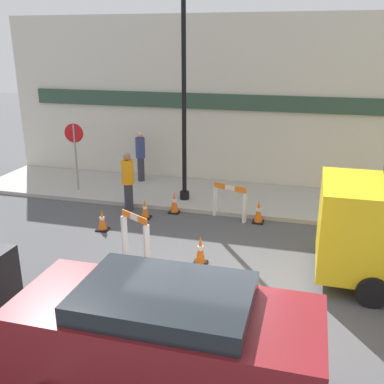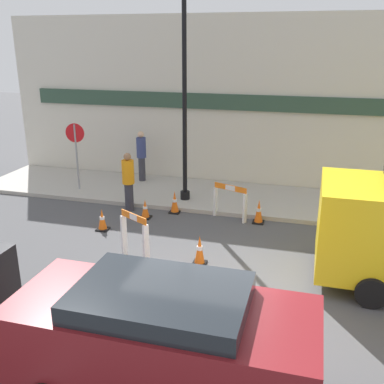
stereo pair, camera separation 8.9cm
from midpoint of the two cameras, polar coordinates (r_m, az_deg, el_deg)
The scene contains 15 objects.
ground_plane at distance 8.60m, azimuth 2.34°, elevation -14.33°, with size 60.00×60.00×0.00m, color #4C4C4F.
sidewalk_slab at distance 13.88m, azimuth 7.83°, elevation -0.95°, with size 18.00×2.91×0.12m.
storefront_facade at distance 14.74m, azimuth 9.10°, elevation 10.93°, with size 18.00×0.22×5.50m.
streetlamp_post at distance 12.87m, azimuth -1.26°, elevation 15.67°, with size 0.44×0.44×6.14m.
stop_sign at distance 14.62m, azimuth -14.81°, elevation 5.70°, with size 0.60×0.11×2.13m.
barricade_0 at distance 9.99m, azimuth -7.49°, elevation -5.57°, with size 0.80×0.53×1.13m.
barricade_1 at distance 12.29m, azimuth 4.62°, elevation -1.05°, with size 0.98×0.47×0.98m.
traffic_cone_0 at distance 12.48m, azimuth -6.20°, elevation -2.21°, with size 0.30×0.30×0.54m.
traffic_cone_1 at distance 12.20m, azimuth 8.24°, elevation -2.49°, with size 0.30×0.30×0.66m.
traffic_cone_2 at distance 11.86m, azimuth -11.55°, elevation -3.54°, with size 0.30×0.30×0.57m.
traffic_cone_3 at distance 9.90m, azimuth 0.81°, elevation -7.44°, with size 0.30×0.30×0.68m.
traffic_cone_4 at distance 12.79m, azimuth -2.46°, elevation -1.34°, with size 0.30×0.30×0.64m.
person_worker at distance 12.90m, azimuth -8.34°, elevation 1.50°, with size 0.48×0.48×1.71m.
person_pedestrian at distance 15.28m, azimuth -6.73°, elevation 4.78°, with size 0.43×0.43×1.70m.
parked_car_1 at distance 6.26m, azimuth -3.80°, elevation -17.91°, with size 4.05×1.83×1.69m.
Camera 1 is at (1.51, -7.06, 4.68)m, focal length 42.00 mm.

